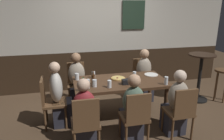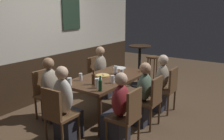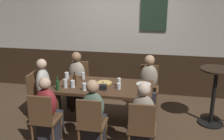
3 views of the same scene
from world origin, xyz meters
The scene contains 29 objects.
ground_plane centered at (0.00, 0.00, 0.00)m, with size 12.00×12.00×0.00m, color #4C3826.
wall_back centered at (0.01, 1.65, 1.30)m, with size 6.40×0.13×2.60m.
dining_table centered at (0.00, 0.00, 0.66)m, with size 1.68×0.88×0.74m.
chair_left_near centered at (-0.74, -0.86, 0.50)m, with size 0.40×0.40×0.88m.
chair_right_far centered at (0.74, 0.86, 0.50)m, with size 0.40×0.40×0.88m.
chair_left_far centered at (-0.74, 0.86, 0.50)m, with size 0.40×0.40×0.88m.
chair_right_near centered at (0.74, -0.86, 0.50)m, with size 0.40×0.40×0.88m.
chair_head_west centered at (-1.26, 0.00, 0.50)m, with size 0.40×0.40×0.88m.
chair_mid_near centered at (0.00, -0.86, 0.50)m, with size 0.40×0.40×0.88m.
person_left_near centered at (-0.74, -0.69, 0.46)m, with size 0.34×0.37×1.09m.
person_right_far centered at (0.74, 0.69, 0.48)m, with size 0.34×0.37×1.14m.
person_left_far centered at (-0.74, 0.69, 0.48)m, with size 0.34×0.37×1.13m.
person_right_near centered at (0.74, -0.69, 0.47)m, with size 0.34×0.37×1.11m.
person_head_west centered at (-1.09, 0.00, 0.49)m, with size 0.37×0.34×1.16m.
person_mid_near centered at (0.00, -0.69, 0.46)m, with size 0.34×0.37×1.10m.
pizza centered at (-0.02, 0.12, 0.75)m, with size 0.27×0.27×0.03m.
pint_glass_pale centered at (-0.45, 0.26, 0.79)m, with size 0.06×0.06×0.13m.
tumbler_water centered at (0.71, -0.36, 0.80)m, with size 0.06×0.06×0.14m.
pint_glass_amber centered at (-0.76, 0.23, 0.79)m, with size 0.08×0.08×0.12m.
pint_glass_stout centered at (0.28, -0.11, 0.79)m, with size 0.07×0.07×0.10m.
highball_clear centered at (-0.27, -0.28, 0.80)m, with size 0.07×0.07×0.13m.
beer_glass_half centered at (0.26, 0.01, 0.80)m, with size 0.06×0.06×0.15m.
beer_glass_tall centered at (-0.62, -0.22, 0.81)m, with size 0.07×0.07×0.15m.
tumbler_short centered at (-0.50, -0.18, 0.80)m, with size 0.07×0.07×0.13m.
beer_bottle_green centered at (-0.71, -0.35, 0.83)m, with size 0.06×0.06×0.24m.
beer_bottle_brown centered at (-0.51, -0.06, 0.84)m, with size 0.06×0.06×0.25m.
plate_white_large centered at (0.68, 0.19, 0.75)m, with size 0.26×0.26×0.01m, color white.
condiment_caddy centered at (0.03, -0.19, 0.79)m, with size 0.11×0.09×0.09m, color black.
side_bar_table centered at (1.90, 0.37, 0.62)m, with size 0.56×0.56×1.05m.
Camera 3 is at (0.94, -4.11, 2.34)m, focal length 41.45 mm.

